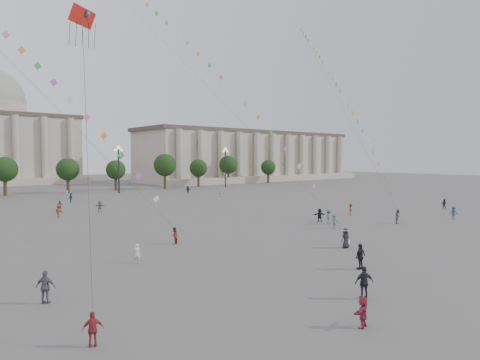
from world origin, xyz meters
TOP-DOWN VIEW (x-y plane):
  - ground at (0.00, 0.00)m, footprint 360.00×360.00m
  - hall_east at (75.00, 93.89)m, footprint 84.00×26.22m
  - tree_row at (0.00, 78.00)m, footprint 137.12×5.12m
  - lamp_post_mid_east at (15.00, 70.00)m, footprint 2.00×0.90m
  - lamp_post_far_east at (45.00, 70.00)m, footprint 2.00×0.90m
  - person_crowd_0 at (0.13, 56.77)m, footprint 1.02×1.02m
  - person_crowd_3 at (16.20, 13.88)m, footprint 1.59×1.14m
  - person_crowd_4 at (1.29, 62.48)m, footprint 1.37×1.69m
  - person_crowd_6 at (13.49, 9.52)m, footprint 1.26×1.09m
  - person_crowd_7 at (25.02, 45.68)m, footprint 1.67×0.87m
  - person_crowd_8 at (24.31, 15.09)m, footprint 1.21×0.97m
  - person_crowd_9 at (26.72, 60.01)m, footprint 1.60×0.74m
  - person_crowd_12 at (-0.92, 40.81)m, footprint 1.46×1.33m
  - person_crowd_13 at (-10.54, 9.30)m, footprint 0.65×0.58m
  - person_crowd_14 at (31.19, 4.25)m, footprint 1.21×1.24m
  - person_crowd_15 at (41.27, 10.13)m, footprint 0.80×0.91m
  - person_crowd_16 at (-5.31, 45.01)m, footprint 1.04×0.67m
  - person_crowd_17 at (-7.38, 38.70)m, footprint 0.97×1.26m
  - tourist_0 at (-18.46, -2.73)m, footprint 0.95×0.65m
  - tourist_1 at (-4.44, -6.47)m, footprint 1.16×0.95m
  - tourist_2 at (-8.00, -8.79)m, footprint 1.44×0.79m
  - tourist_3 at (-18.45, 4.18)m, footprint 1.09×1.04m
  - tourist_4 at (0.85, -2.57)m, footprint 1.11×0.51m
  - kite_flyer_0 at (-4.71, 13.59)m, footprint 0.97×0.95m
  - kite_flyer_1 at (15.66, 12.02)m, footprint 1.31×1.21m
  - kite_flyer_2 at (22.46, 6.97)m, footprint 1.02×0.91m
  - hat_person at (6.02, 2.48)m, footprint 0.90×0.63m
  - dragon_kite at (-15.01, 7.42)m, footprint 2.82×5.96m
  - kite_train_mid at (6.36, 40.79)m, footprint 18.21×54.22m
  - kite_train_east at (33.48, 25.24)m, footprint 21.08×33.97m

SIDE VIEW (x-z plane):
  - ground at x=0.00m, z-range 0.00..0.00m
  - person_crowd_13 at x=-10.54m, z-range 0.00..1.48m
  - tourist_2 at x=-8.00m, z-range 0.00..1.48m
  - tourist_0 at x=-18.46m, z-range 0.00..1.50m
  - kite_flyer_0 at x=-4.71m, z-range 0.00..1.57m
  - person_crowd_15 at x=41.27m, z-range 0.00..1.58m
  - person_crowd_12 at x=-0.92m, z-range 0.00..1.62m
  - person_crowd_8 at x=24.31m, z-range 0.00..1.64m
  - person_crowd_16 at x=-5.31m, z-range 0.00..1.65m
  - person_crowd_3 at x=16.20m, z-range 0.00..1.66m
  - person_crowd_9 at x=26.72m, z-range 0.00..1.66m
  - person_crowd_6 at x=13.49m, z-range 0.00..1.69m
  - person_crowd_14 at x=31.19m, z-range 0.00..1.70m
  - person_crowd_17 at x=-7.38m, z-range 0.00..1.72m
  - kite_flyer_2 at x=22.46m, z-range 0.00..1.72m
  - person_crowd_7 at x=25.02m, z-range 0.00..1.72m
  - person_crowd_0 at x=0.13m, z-range 0.00..1.74m
  - kite_flyer_1 at x=15.66m, z-range 0.00..1.77m
  - person_crowd_4 at x=1.29m, z-range 0.00..1.81m
  - tourist_3 at x=-18.45m, z-range 0.00..1.82m
  - hat_person at x=6.02m, z-range 0.03..1.79m
  - tourist_4 at x=0.85m, z-range 0.00..1.85m
  - tourist_1 at x=-4.44m, z-range 0.00..1.85m
  - tree_row at x=0.00m, z-range 1.39..9.39m
  - lamp_post_mid_east at x=15.00m, z-range 2.03..12.68m
  - lamp_post_far_east at x=45.00m, z-range 2.03..12.68m
  - hall_east at x=75.00m, z-range -0.17..17.03m
  - dragon_kite at x=-15.01m, z-range 6.71..25.46m
  - kite_train_east at x=33.48m, z-range -6.33..46.69m
  - kite_train_mid at x=6.36m, z-range -8.60..70.95m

